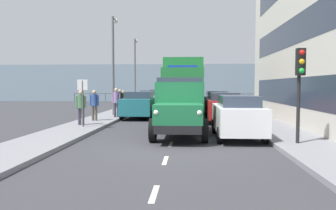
{
  "coord_description": "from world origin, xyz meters",
  "views": [
    {
      "loc": [
        -0.69,
        11.36,
        2.1
      ],
      "look_at": [
        0.55,
        -7.58,
        1.02
      ],
      "focal_mm": 36.23,
      "sensor_mm": 36.0,
      "label": 1
    }
  ],
  "objects_px": {
    "truck_vintage_green": "(180,108)",
    "car_red_kerbside_1": "(224,107)",
    "car_maroon_oppositeside_2": "(158,98)",
    "pedestrian_strolling": "(94,103)",
    "car_navy_kerbside_2": "(217,103)",
    "lorry_cargo_green": "(184,86)",
    "traffic_light_near": "(300,75)",
    "pedestrian_couple_b": "(81,105)",
    "lamp_post_promenade": "(114,57)",
    "lamp_post_far": "(135,66)",
    "car_teal_oppositeside_0": "(139,104)",
    "pedestrian_in_dark_coat": "(120,99)",
    "pedestrian_couple_a": "(116,100)",
    "car_white_kerbside_near": "(237,116)",
    "car_silver_oppositeside_1": "(151,100)",
    "street_sign": "(83,95)",
    "pedestrian_by_lamp": "(123,99)"
  },
  "relations": [
    {
      "from": "lorry_cargo_green",
      "to": "car_teal_oppositeside_0",
      "type": "relative_size",
      "value": 1.89
    },
    {
      "from": "car_navy_kerbside_2",
      "to": "pedestrian_couple_a",
      "type": "distance_m",
      "value": 7.37
    },
    {
      "from": "pedestrian_couple_a",
      "to": "lamp_post_far",
      "type": "xyz_separation_m",
      "value": [
        0.87,
        -12.71,
        2.85
      ]
    },
    {
      "from": "truck_vintage_green",
      "to": "pedestrian_in_dark_coat",
      "type": "distance_m",
      "value": 10.8
    },
    {
      "from": "car_maroon_oppositeside_2",
      "to": "lamp_post_far",
      "type": "bearing_deg",
      "value": 20.75
    },
    {
      "from": "pedestrian_couple_a",
      "to": "street_sign",
      "type": "xyz_separation_m",
      "value": [
        0.51,
        5.01,
        0.46
      ]
    },
    {
      "from": "car_white_kerbside_near",
      "to": "car_red_kerbside_1",
      "type": "distance_m",
      "value": 5.59
    },
    {
      "from": "truck_vintage_green",
      "to": "pedestrian_couple_b",
      "type": "relative_size",
      "value": 3.26
    },
    {
      "from": "car_silver_oppositeside_1",
      "to": "pedestrian_strolling",
      "type": "height_order",
      "value": "pedestrian_strolling"
    },
    {
      "from": "car_navy_kerbside_2",
      "to": "pedestrian_by_lamp",
      "type": "relative_size",
      "value": 2.48
    },
    {
      "from": "pedestrian_couple_b",
      "to": "lamp_post_promenade",
      "type": "height_order",
      "value": "lamp_post_promenade"
    },
    {
      "from": "truck_vintage_green",
      "to": "car_silver_oppositeside_1",
      "type": "distance_m",
      "value": 14.49
    },
    {
      "from": "car_white_kerbside_near",
      "to": "pedestrian_couple_a",
      "type": "bearing_deg",
      "value": -47.65
    },
    {
      "from": "car_white_kerbside_near",
      "to": "pedestrian_couple_b",
      "type": "relative_size",
      "value": 2.48
    },
    {
      "from": "lorry_cargo_green",
      "to": "car_silver_oppositeside_1",
      "type": "bearing_deg",
      "value": -61.53
    },
    {
      "from": "car_red_kerbside_1",
      "to": "traffic_light_near",
      "type": "height_order",
      "value": "traffic_light_near"
    },
    {
      "from": "car_maroon_oppositeside_2",
      "to": "lamp_post_far",
      "type": "xyz_separation_m",
      "value": [
        2.18,
        0.83,
        3.18
      ]
    },
    {
      "from": "pedestrian_by_lamp",
      "to": "lamp_post_far",
      "type": "xyz_separation_m",
      "value": [
        0.27,
        -7.54,
        2.99
      ]
    },
    {
      "from": "truck_vintage_green",
      "to": "pedestrian_couple_b",
      "type": "height_order",
      "value": "truck_vintage_green"
    },
    {
      "from": "lamp_post_far",
      "to": "street_sign",
      "type": "relative_size",
      "value": 2.94
    },
    {
      "from": "car_navy_kerbside_2",
      "to": "car_teal_oppositeside_0",
      "type": "bearing_deg",
      "value": 26.24
    },
    {
      "from": "lamp_post_far",
      "to": "car_red_kerbside_1",
      "type": "bearing_deg",
      "value": 117.34
    },
    {
      "from": "traffic_light_near",
      "to": "lamp_post_far",
      "type": "height_order",
      "value": "lamp_post_far"
    },
    {
      "from": "lorry_cargo_green",
      "to": "pedestrian_couple_b",
      "type": "xyz_separation_m",
      "value": [
        4.99,
        6.23,
        -0.91
      ]
    },
    {
      "from": "car_navy_kerbside_2",
      "to": "traffic_light_near",
      "type": "bearing_deg",
      "value": 97.97
    },
    {
      "from": "traffic_light_near",
      "to": "truck_vintage_green",
      "type": "bearing_deg",
      "value": -27.81
    },
    {
      "from": "car_navy_kerbside_2",
      "to": "car_teal_oppositeside_0",
      "type": "xyz_separation_m",
      "value": [
        5.18,
        2.55,
        0.0
      ]
    },
    {
      "from": "pedestrian_strolling",
      "to": "traffic_light_near",
      "type": "bearing_deg",
      "value": 142.06
    },
    {
      "from": "car_maroon_oppositeside_2",
      "to": "pedestrian_couple_b",
      "type": "relative_size",
      "value": 2.69
    },
    {
      "from": "pedestrian_by_lamp",
      "to": "lamp_post_far",
      "type": "bearing_deg",
      "value": -87.95
    },
    {
      "from": "lorry_cargo_green",
      "to": "pedestrian_couple_a",
      "type": "height_order",
      "value": "lorry_cargo_green"
    },
    {
      "from": "truck_vintage_green",
      "to": "pedestrian_strolling",
      "type": "relative_size",
      "value": 3.29
    },
    {
      "from": "car_navy_kerbside_2",
      "to": "traffic_light_near",
      "type": "xyz_separation_m",
      "value": [
        -1.77,
        12.65,
        1.58
      ]
    },
    {
      "from": "car_navy_kerbside_2",
      "to": "pedestrian_strolling",
      "type": "relative_size",
      "value": 2.31
    },
    {
      "from": "car_red_kerbside_1",
      "to": "truck_vintage_green",
      "type": "bearing_deg",
      "value": 67.12
    },
    {
      "from": "lamp_post_promenade",
      "to": "car_silver_oppositeside_1",
      "type": "bearing_deg",
      "value": -110.03
    },
    {
      "from": "car_navy_kerbside_2",
      "to": "lamp_post_promenade",
      "type": "distance_m",
      "value": 7.91
    },
    {
      "from": "truck_vintage_green",
      "to": "car_red_kerbside_1",
      "type": "relative_size",
      "value": 1.46
    },
    {
      "from": "car_white_kerbside_near",
      "to": "car_teal_oppositeside_0",
      "type": "height_order",
      "value": "same"
    },
    {
      "from": "truck_vintage_green",
      "to": "traffic_light_near",
      "type": "relative_size",
      "value": 1.76
    },
    {
      "from": "car_maroon_oppositeside_2",
      "to": "pedestrian_strolling",
      "type": "relative_size",
      "value": 2.71
    },
    {
      "from": "car_navy_kerbside_2",
      "to": "car_teal_oppositeside_0",
      "type": "height_order",
      "value": "same"
    },
    {
      "from": "pedestrian_couple_a",
      "to": "truck_vintage_green",
      "type": "bearing_deg",
      "value": 120.73
    },
    {
      "from": "lorry_cargo_green",
      "to": "car_navy_kerbside_2",
      "type": "xyz_separation_m",
      "value": [
        -2.34,
        -1.53,
        -1.18
      ]
    },
    {
      "from": "lorry_cargo_green",
      "to": "pedestrian_strolling",
      "type": "xyz_separation_m",
      "value": [
        4.94,
        4.07,
        -0.92
      ]
    },
    {
      "from": "car_navy_kerbside_2",
      "to": "truck_vintage_green",
      "type": "bearing_deg",
      "value": 77.54
    },
    {
      "from": "pedestrian_couple_b",
      "to": "lorry_cargo_green",
      "type": "bearing_deg",
      "value": -128.73
    },
    {
      "from": "pedestrian_strolling",
      "to": "car_silver_oppositeside_1",
      "type": "bearing_deg",
      "value": -102.66
    },
    {
      "from": "pedestrian_couple_a",
      "to": "pedestrian_in_dark_coat",
      "type": "height_order",
      "value": "pedestrian_couple_a"
    },
    {
      "from": "pedestrian_couple_b",
      "to": "pedestrian_strolling",
      "type": "bearing_deg",
      "value": -91.56
    }
  ]
}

